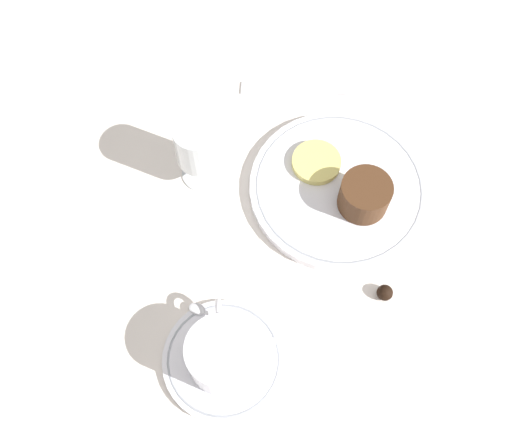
% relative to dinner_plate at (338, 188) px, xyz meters
% --- Properties ---
extents(ground_plane, '(3.00, 3.00, 0.00)m').
position_rel_dinner_plate_xyz_m(ground_plane, '(-0.03, 0.03, -0.01)').
color(ground_plane, white).
extents(dinner_plate, '(0.25, 0.25, 0.01)m').
position_rel_dinner_plate_xyz_m(dinner_plate, '(0.00, 0.00, 0.00)').
color(dinner_plate, white).
rests_on(dinner_plate, ground_plane).
extents(saucer, '(0.15, 0.15, 0.01)m').
position_rel_dinner_plate_xyz_m(saucer, '(-0.22, 0.17, -0.00)').
color(saucer, white).
rests_on(saucer, ground_plane).
extents(coffee_cup, '(0.11, 0.08, 0.07)m').
position_rel_dinner_plate_xyz_m(coffee_cup, '(-0.22, 0.17, 0.04)').
color(coffee_cup, white).
rests_on(coffee_cup, saucer).
extents(spoon, '(0.07, 0.12, 0.00)m').
position_rel_dinner_plate_xyz_m(spoon, '(-0.17, 0.17, 0.00)').
color(spoon, silver).
rests_on(spoon, saucer).
extents(wine_glass, '(0.06, 0.06, 0.11)m').
position_rel_dinner_plate_xyz_m(wine_glass, '(0.04, 0.18, 0.06)').
color(wine_glass, silver).
rests_on(wine_glass, ground_plane).
extents(fork, '(0.04, 0.19, 0.01)m').
position_rel_dinner_plate_xyz_m(fork, '(0.18, 0.05, -0.01)').
color(fork, silver).
rests_on(fork, ground_plane).
extents(dessert_cake, '(0.07, 0.07, 0.05)m').
position_rel_dinner_plate_xyz_m(dessert_cake, '(-0.03, -0.03, 0.03)').
color(dessert_cake, '#4C2D19').
rests_on(dessert_cake, dinner_plate).
extents(pineapple_slice, '(0.07, 0.07, 0.01)m').
position_rel_dinner_plate_xyz_m(pineapple_slice, '(0.04, 0.03, 0.01)').
color(pineapple_slice, '#EFE075').
rests_on(pineapple_slice, dinner_plate).
extents(chocolate_truffle, '(0.02, 0.02, 0.02)m').
position_rel_dinner_plate_xyz_m(chocolate_truffle, '(-0.16, -0.04, 0.00)').
color(chocolate_truffle, black).
rests_on(chocolate_truffle, ground_plane).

